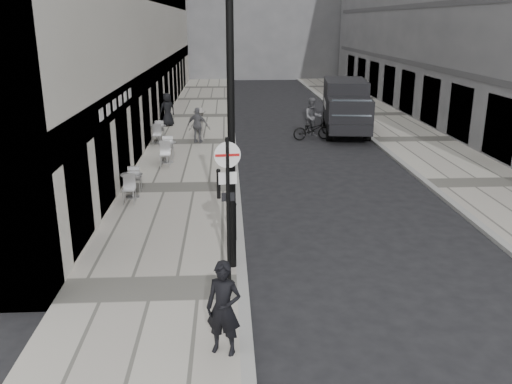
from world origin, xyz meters
TOP-DOWN VIEW (x-y plane):
  - ground at (0.00, 0.00)m, footprint 120.00×120.00m
  - sidewalk at (-2.00, 18.00)m, footprint 4.00×60.00m
  - far_sidewalk at (9.00, 18.00)m, footprint 4.00×60.00m
  - walking_man at (-0.40, 0.21)m, footprint 0.73×0.60m
  - sign_post at (-0.29, 3.00)m, footprint 0.56×0.13m
  - lamppost at (-0.20, 3.73)m, footprint 0.29×0.29m
  - bollard_near at (-0.15, 5.36)m, footprint 0.13×0.13m
  - bollard_far at (-0.60, 8.99)m, footprint 0.13×0.13m
  - panel_van at (6.02, 20.29)m, footprint 2.86×6.04m
  - cyclist at (3.99, 18.61)m, footprint 2.05×0.99m
  - pedestrian_a at (-1.70, 17.72)m, footprint 1.07×0.70m
  - pedestrian_b at (-1.62, 18.02)m, footprint 1.20×0.87m
  - pedestrian_c at (-3.60, 22.19)m, footprint 1.07×0.97m
  - cafe_table_near at (-3.47, 9.24)m, footprint 0.73×1.65m
  - cafe_table_mid at (-2.80, 13.87)m, footprint 0.79×1.79m
  - cafe_table_far at (-3.60, 17.79)m, footprint 0.77×1.73m

SIDE VIEW (x-z plane):
  - ground at x=0.00m, z-range 0.00..0.00m
  - sidewalk at x=-2.00m, z-range 0.00..0.12m
  - far_sidewalk at x=9.00m, z-range 0.00..0.12m
  - bollard_far at x=-0.60m, z-range 0.12..1.06m
  - cafe_table_near at x=-3.47m, z-range 0.13..1.07m
  - cafe_table_far at x=-3.60m, z-range 0.13..1.11m
  - bollard_near at x=-0.15m, z-range 0.12..1.13m
  - cafe_table_mid at x=-2.80m, z-range 0.13..1.15m
  - cyclist at x=3.99m, z-range -0.23..1.89m
  - pedestrian_b at x=-1.62m, z-range 0.12..1.78m
  - pedestrian_a at x=-1.70m, z-range 0.12..1.82m
  - walking_man at x=-0.40m, z-range 0.12..1.85m
  - pedestrian_c at x=-3.60m, z-range 0.12..1.96m
  - panel_van at x=6.02m, z-range 0.17..2.91m
  - sign_post at x=-0.29m, z-range 0.59..3.88m
  - lamppost at x=-0.20m, z-range 0.48..6.93m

